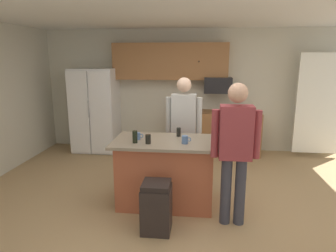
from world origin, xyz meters
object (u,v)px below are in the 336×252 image
Objects in this scene: tumbler_amber at (179,132)px; mug_ceramic_white at (185,140)px; glass_dark_ale at (148,139)px; mug_blue_stoneware at (137,136)px; trash_bin at (156,207)px; microwave_over_range at (218,85)px; person_elder_center at (235,145)px; kitchen_island at (166,172)px; person_guest_right at (184,124)px; glass_short_whisky at (135,137)px; refrigerator at (95,110)px.

tumbler_amber is 0.38m from mug_ceramic_white.
mug_blue_stoneware is at bearing 133.57° from glass_dark_ale.
tumbler_amber reaches higher than trash_bin.
microwave_over_range is 0.92× the size of trash_bin.
mug_ceramic_white is (0.11, -0.36, -0.01)m from tumbler_amber.
tumbler_amber is (0.36, 0.41, 0.00)m from glass_dark_ale.
person_elder_center is 1.18m from trash_bin.
kitchen_island is 10.82× the size of mug_blue_stoneware.
glass_dark_ale is (-1.08, 0.24, -0.03)m from person_elder_center.
person_guest_right reaches higher than kitchen_island.
microwave_over_range is 2.74m from kitchen_island.
mug_ceramic_white is at bearing -101.47° from microwave_over_range.
mug_blue_stoneware is 0.59m from tumbler_amber.
microwave_over_range is 2.89m from person_elder_center.
glass_dark_ale reaches higher than mug_ceramic_white.
kitchen_island is 0.71m from trash_bin.
microwave_over_range is 2.89m from glass_short_whisky.
person_elder_center is at bearing 16.77° from trash_bin.
mug_ceramic_white is (0.66, -0.14, 0.01)m from mug_blue_stoneware.
kitchen_island is at bearing 42.60° from glass_dark_ale.
person_elder_center is at bearing -42.19° from tumbler_amber.
glass_dark_ale is at bearing -131.25° from tumbler_amber.
person_guest_right is 0.95m from mug_blue_stoneware.
tumbler_amber is 0.20× the size of trash_bin.
trash_bin is at bearing -70.46° from glass_dark_ale.
trash_bin is (-0.81, -3.13, -1.15)m from microwave_over_range.
person_guest_right is 1.09m from glass_short_whisky.
person_elder_center reaches higher than mug_blue_stoneware.
mug_ceramic_white is at bearing 62.48° from trash_bin.
glass_short_whisky reaches higher than trash_bin.
glass_short_whisky is 1.30× the size of tumbler_amber.
person_guest_right is 1.02m from glass_dark_ale.
tumbler_amber is (0.54, 0.22, 0.02)m from mug_blue_stoneware.
person_guest_right is at bearing 94.75° from mug_ceramic_white.
person_guest_right is 10.61× the size of glass_short_whisky.
tumbler_amber is (-0.72, 0.65, -0.02)m from person_elder_center.
mug_ceramic_white is at bearing 0.06° from person_elder_center.
glass_dark_ale is at bearing -46.43° from mug_blue_stoneware.
mug_ceramic_white is at bearing 6.66° from glass_dark_ale.
refrigerator is 2.87m from tumbler_amber.
refrigerator is at bearing -113.20° from person_guest_right.
glass_short_whisky is at bearing 174.26° from glass_dark_ale.
mug_blue_stoneware is at bearing 91.63° from glass_short_whisky.
microwave_over_range is at bearing -62.49° from person_elder_center.
person_guest_right reaches higher than trash_bin.
microwave_over_range reaches higher than mug_blue_stoneware.
glass_short_whisky is at bearing -114.23° from microwave_over_range.
person_guest_right is 1.62m from trash_bin.
trash_bin is at bearing -55.80° from glass_short_whisky.
refrigerator reaches higher than glass_dark_ale.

